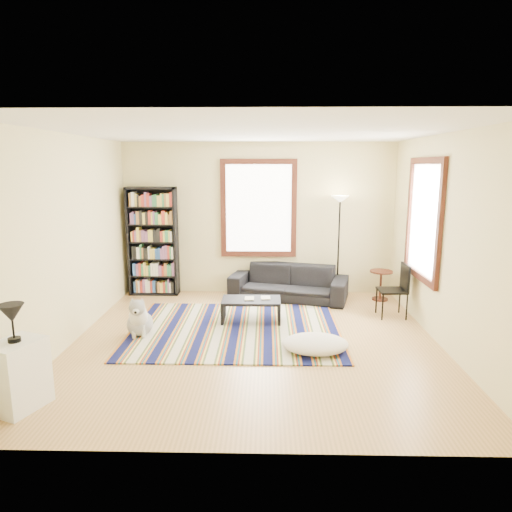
{
  "coord_description": "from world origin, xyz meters",
  "views": [
    {
      "loc": [
        0.15,
        -5.94,
        2.39
      ],
      "look_at": [
        0.0,
        0.5,
        1.1
      ],
      "focal_mm": 32.0,
      "sensor_mm": 36.0,
      "label": 1
    }
  ],
  "objects_px": {
    "side_table": "(381,285)",
    "dog": "(140,316)",
    "folding_chair": "(392,291)",
    "white_cabinet": "(18,375)",
    "floor_cushion": "(315,344)",
    "bookshelf": "(153,241)",
    "coffee_table": "(251,310)",
    "floor_lamp": "(338,248)",
    "sofa": "(288,282)"
  },
  "relations": [
    {
      "from": "side_table",
      "to": "dog",
      "type": "xyz_separation_m",
      "value": [
        -3.85,
        -1.82,
        0.02
      ]
    },
    {
      "from": "folding_chair",
      "to": "white_cabinet",
      "type": "xyz_separation_m",
      "value": [
        -4.45,
        -2.91,
        -0.08
      ]
    },
    {
      "from": "floor_cushion",
      "to": "folding_chair",
      "type": "bearing_deg",
      "value": 46.74
    },
    {
      "from": "bookshelf",
      "to": "folding_chair",
      "type": "bearing_deg",
      "value": -16.58
    },
    {
      "from": "folding_chair",
      "to": "dog",
      "type": "height_order",
      "value": "folding_chair"
    },
    {
      "from": "floor_cushion",
      "to": "white_cabinet",
      "type": "relative_size",
      "value": 1.23
    },
    {
      "from": "folding_chair",
      "to": "white_cabinet",
      "type": "height_order",
      "value": "folding_chair"
    },
    {
      "from": "coffee_table",
      "to": "floor_cushion",
      "type": "height_order",
      "value": "coffee_table"
    },
    {
      "from": "bookshelf",
      "to": "floor_lamp",
      "type": "xyz_separation_m",
      "value": [
        3.4,
        -0.17,
        -0.07
      ]
    },
    {
      "from": "sofa",
      "to": "floor_lamp",
      "type": "xyz_separation_m",
      "value": [
        0.89,
        0.1,
        0.63
      ]
    },
    {
      "from": "coffee_table",
      "to": "white_cabinet",
      "type": "xyz_separation_m",
      "value": [
        -2.22,
        -2.62,
        0.17
      ]
    },
    {
      "from": "coffee_table",
      "to": "bookshelf",
      "type": "bearing_deg",
      "value": 140.95
    },
    {
      "from": "folding_chair",
      "to": "white_cabinet",
      "type": "relative_size",
      "value": 1.23
    },
    {
      "from": "coffee_table",
      "to": "dog",
      "type": "height_order",
      "value": "dog"
    },
    {
      "from": "coffee_table",
      "to": "folding_chair",
      "type": "height_order",
      "value": "folding_chair"
    },
    {
      "from": "sofa",
      "to": "white_cabinet",
      "type": "distance_m",
      "value": 4.8
    },
    {
      "from": "floor_cushion",
      "to": "floor_lamp",
      "type": "distance_m",
      "value": 2.71
    },
    {
      "from": "bookshelf",
      "to": "white_cabinet",
      "type": "distance_m",
      "value": 4.2
    },
    {
      "from": "sofa",
      "to": "white_cabinet",
      "type": "bearing_deg",
      "value": -111.88
    },
    {
      "from": "sofa",
      "to": "white_cabinet",
      "type": "relative_size",
      "value": 2.97
    },
    {
      "from": "floor_lamp",
      "to": "white_cabinet",
      "type": "relative_size",
      "value": 2.66
    },
    {
      "from": "floor_cushion",
      "to": "floor_lamp",
      "type": "relative_size",
      "value": 0.46
    },
    {
      "from": "floor_cushion",
      "to": "bookshelf",
      "type": "bearing_deg",
      "value": 135.81
    },
    {
      "from": "side_table",
      "to": "sofa",
      "type": "bearing_deg",
      "value": 178.77
    },
    {
      "from": "floor_lamp",
      "to": "folding_chair",
      "type": "xyz_separation_m",
      "value": [
        0.71,
        -1.05,
        -0.5
      ]
    },
    {
      "from": "bookshelf",
      "to": "white_cabinet",
      "type": "relative_size",
      "value": 2.86
    },
    {
      "from": "bookshelf",
      "to": "floor_cushion",
      "type": "relative_size",
      "value": 2.32
    },
    {
      "from": "sofa",
      "to": "coffee_table",
      "type": "relative_size",
      "value": 2.31
    },
    {
      "from": "side_table",
      "to": "white_cabinet",
      "type": "distance_m",
      "value": 5.91
    },
    {
      "from": "side_table",
      "to": "coffee_table",
      "type": "bearing_deg",
      "value": -152.05
    },
    {
      "from": "floor_cushion",
      "to": "side_table",
      "type": "height_order",
      "value": "side_table"
    },
    {
      "from": "folding_chair",
      "to": "white_cabinet",
      "type": "bearing_deg",
      "value": -148.6
    },
    {
      "from": "floor_lamp",
      "to": "side_table",
      "type": "relative_size",
      "value": 3.44
    },
    {
      "from": "sofa",
      "to": "coffee_table",
      "type": "xyz_separation_m",
      "value": [
        -0.63,
        -1.25,
        -0.12
      ]
    },
    {
      "from": "white_cabinet",
      "to": "dog",
      "type": "relative_size",
      "value": 1.23
    },
    {
      "from": "side_table",
      "to": "white_cabinet",
      "type": "bearing_deg",
      "value": -139.63
    },
    {
      "from": "floor_cushion",
      "to": "side_table",
      "type": "relative_size",
      "value": 1.6
    },
    {
      "from": "side_table",
      "to": "floor_lamp",
      "type": "bearing_deg",
      "value": 169.84
    },
    {
      "from": "coffee_table",
      "to": "floor_lamp",
      "type": "height_order",
      "value": "floor_lamp"
    },
    {
      "from": "bookshelf",
      "to": "sofa",
      "type": "bearing_deg",
      "value": -6.16
    },
    {
      "from": "white_cabinet",
      "to": "floor_cushion",
      "type": "bearing_deg",
      "value": 46.15
    },
    {
      "from": "floor_lamp",
      "to": "side_table",
      "type": "distance_m",
      "value": 1.01
    },
    {
      "from": "floor_lamp",
      "to": "dog",
      "type": "bearing_deg",
      "value": -147.74
    },
    {
      "from": "folding_chair",
      "to": "side_table",
      "type": "bearing_deg",
      "value": 85.09
    },
    {
      "from": "sofa",
      "to": "bookshelf",
      "type": "height_order",
      "value": "bookshelf"
    },
    {
      "from": "coffee_table",
      "to": "floor_cushion",
      "type": "bearing_deg",
      "value": -52.79
    },
    {
      "from": "floor_cushion",
      "to": "dog",
      "type": "bearing_deg",
      "value": 167.45
    },
    {
      "from": "sofa",
      "to": "floor_lamp",
      "type": "bearing_deg",
      "value": 20.95
    },
    {
      "from": "bookshelf",
      "to": "folding_chair",
      "type": "relative_size",
      "value": 2.33
    },
    {
      "from": "coffee_table",
      "to": "folding_chair",
      "type": "relative_size",
      "value": 1.05
    }
  ]
}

